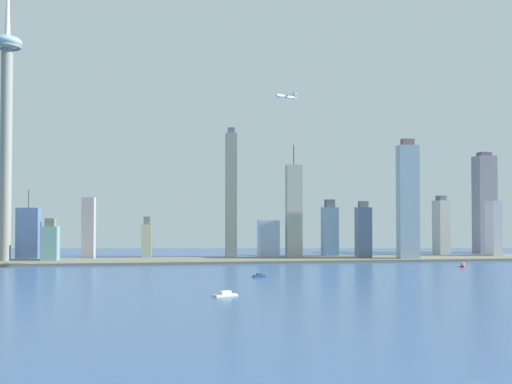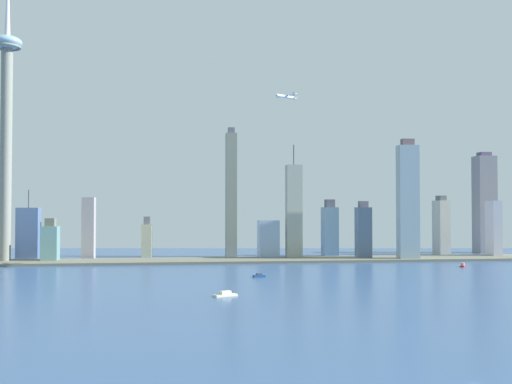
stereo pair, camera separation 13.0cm
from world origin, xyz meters
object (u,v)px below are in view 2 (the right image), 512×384
Objects in this scene: skyscraper_4 at (268,240)px; airplane at (286,96)px; skyscraper_0 at (330,230)px; skyscraper_5 at (231,194)px; boat_0 at (259,276)px; boat_2 at (463,265)px; skyscraper_6 at (485,204)px; boat_1 at (226,294)px; skyscraper_7 at (494,229)px; skyscraper_2 at (50,243)px; skyscraper_12 at (89,228)px; skyscraper_13 at (147,239)px; skyscraper_11 at (408,202)px; skyscraper_1 at (441,227)px; observation_tower at (6,111)px; skyscraper_10 at (294,212)px; skyscraper_9 at (28,234)px; skyscraper_8 at (363,232)px.

airplane is at bearing -88.43° from skyscraper_4.
skyscraper_0 is 0.44× the size of skyscraper_5.
boat_2 is (238.06, 74.78, 0.17)m from boat_0.
boat_1 is at bearing -135.97° from skyscraper_6.
skyscraper_7 is 394.37m from boat_0.
skyscraper_0 is 1.03× the size of skyscraper_7.
boat_0 is 249.53m from boat_2.
skyscraper_5 reaches higher than skyscraper_2.
boat_1 is at bearing -67.07° from skyscraper_12.
boat_1 is (75.82, -385.89, -22.37)m from skyscraper_13.
skyscraper_4 is at bearing 53.64° from boat_1.
skyscraper_5 is at bearing 8.76° from skyscraper_12.
skyscraper_5 reaches higher than skyscraper_11.
airplane is (46.52, -159.83, 103.84)m from skyscraper_5.
skyscraper_5 reaches higher than boat_0.
skyscraper_2 is at bearing 110.97° from boat_2.
skyscraper_1 is at bearing -1.69° from skyscraper_13.
observation_tower reaches higher than skyscraper_10.
boat_2 is (497.79, -145.74, -31.34)m from skyscraper_9.
skyscraper_6 is 12.27× the size of boat_0.
skyscraper_6 is 11.68× the size of boat_2.
boat_2 is at bearing -16.32° from skyscraper_9.
observation_tower reaches higher than boat_1.
skyscraper_1 is at bearing 25.67° from boat_1.
skyscraper_10 is at bearing 1.63° from observation_tower.
skyscraper_4 is 0.66× the size of skyscraper_7.
boat_2 is (465.29, -114.89, -22.08)m from skyscraper_2.
skyscraper_0 is at bearing 111.07° from skyscraper_8.
skyscraper_10 reaches higher than skyscraper_0.
boat_0 is (-293.54, -252.37, -37.94)m from skyscraper_1.
skyscraper_10 is at bearing -137.95° from skyscraper_0.
observation_tower is at bearing 179.55° from skyscraper_8.
observation_tower is 461.86m from skyscraper_8.
skyscraper_11 is (212.75, -92.65, -11.52)m from skyscraper_5.
skyscraper_6 reaches higher than skyscraper_8.
skyscraper_6 is at bearing 5.97° from skyscraper_0.
boat_2 is (29.31, -85.84, -71.71)m from skyscraper_11.
skyscraper_2 is at bearing -145.87° from skyscraper_13.
skyscraper_4 is 198.07m from airplane.
skyscraper_2 is (51.79, 1.21, -157.75)m from observation_tower.
boat_0 is (-39.46, -204.70, -23.40)m from skyscraper_4.
skyscraper_9 is (-392.26, -32.89, -2.46)m from skyscraper_0.
skyscraper_12 is (72.22, 4.47, 6.53)m from skyscraper_9.
observation_tower reaches higher than skyscraper_5.
skyscraper_11 is (169.29, -44.08, 48.48)m from skyscraper_4.
skyscraper_7 is at bearing -2.42° from skyscraper_9.
skyscraper_11 is at bearing -3.27° from observation_tower.
skyscraper_12 is at bearing -150.80° from skyscraper_13.
observation_tower is at bearing -158.24° from skyscraper_12.
skyscraper_11 is (-163.96, -117.90, 1.22)m from skyscraper_6.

